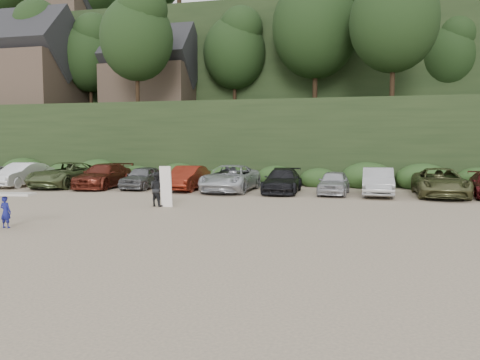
# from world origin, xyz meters

# --- Properties ---
(ground) EXTENTS (120.00, 120.00, 0.00)m
(ground) POSITION_xyz_m (0.00, 0.00, 0.00)
(ground) COLOR tan
(ground) RESTS_ON ground
(hillside_backdrop) EXTENTS (90.00, 41.50, 28.00)m
(hillside_backdrop) POSITION_xyz_m (-0.26, 35.93, 11.22)
(hillside_backdrop) COLOR black
(hillside_backdrop) RESTS_ON ground
(parked_cars) EXTENTS (39.32, 5.96, 1.64)m
(parked_cars) POSITION_xyz_m (-0.24, 10.07, 0.76)
(parked_cars) COLOR #B2B3B7
(parked_cars) RESTS_ON ground
(child_surfer) EXTENTS (2.11, 0.82, 1.23)m
(child_surfer) POSITION_xyz_m (-5.24, -3.52, 0.84)
(child_surfer) COLOR navy
(child_surfer) RESTS_ON ground
(adult_surfer) EXTENTS (1.27, 0.83, 1.90)m
(adult_surfer) POSITION_xyz_m (-2.31, 2.86, 0.82)
(adult_surfer) COLOR black
(adult_surfer) RESTS_ON ground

